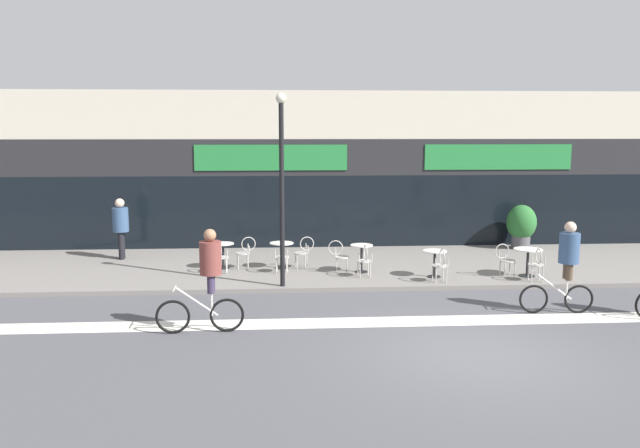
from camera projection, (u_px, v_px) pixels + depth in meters
name	position (u px, v px, depth m)	size (l,w,h in m)	color
ground_plane	(475.00, 355.00, 11.26)	(120.00, 120.00, 0.00)	#4C4C51
sidewalk_slab	(400.00, 265.00, 18.41)	(40.00, 5.50, 0.12)	slate
storefront_facade	(377.00, 168.00, 22.67)	(40.00, 4.06, 5.30)	beige
bike_lane_stripe	(445.00, 321.00, 13.26)	(36.00, 0.70, 0.01)	silver
bistro_table_0	(223.00, 251.00, 17.64)	(0.62, 0.62, 0.73)	black
bistro_table_1	(282.00, 250.00, 17.68)	(0.68, 0.68, 0.74)	black
bistro_table_2	(362.00, 253.00, 17.17)	(0.62, 0.62, 0.77)	black
bistro_table_3	(435.00, 258.00, 16.61)	(0.64, 0.64, 0.72)	black
bistro_table_4	(528.00, 257.00, 16.70)	(0.76, 0.76, 0.75)	black
cafe_chair_0_near	(221.00, 255.00, 17.02)	(0.41, 0.58, 0.90)	#B7B2AD
cafe_chair_0_side	(245.00, 250.00, 17.69)	(0.60, 0.45, 0.90)	#B7B2AD
cafe_chair_1_near	(281.00, 255.00, 17.06)	(0.43, 0.59, 0.90)	#B7B2AD
cafe_chair_1_side	(304.00, 250.00, 17.72)	(0.60, 0.45, 0.90)	#B7B2AD
cafe_chair_2_near	(365.00, 258.00, 16.56)	(0.43, 0.59, 0.90)	#B7B2AD
cafe_chair_2_side	(339.00, 254.00, 17.15)	(0.59, 0.44, 0.90)	#B7B2AD
cafe_chair_3_near	(441.00, 263.00, 15.99)	(0.43, 0.59, 0.90)	#B7B2AD
cafe_chair_4_near	(537.00, 262.00, 16.09)	(0.43, 0.59, 0.90)	#B7B2AD
cafe_chair_4_side	(505.00, 258.00, 16.66)	(0.59, 0.44, 0.90)	#B7B2AD
planter_pot	(521.00, 225.00, 20.58)	(0.97, 0.97, 1.46)	#4C4C51
lamp_post	(282.00, 176.00, 15.32)	(0.26, 0.26, 4.79)	black
cyclist_1	(566.00, 260.00, 13.63)	(1.64, 0.52, 2.05)	black
cyclist_2	(208.00, 273.00, 12.33)	(1.76, 0.50, 2.10)	black
pedestrian_near_end	(121.00, 223.00, 18.88)	(0.52, 0.52, 1.85)	black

